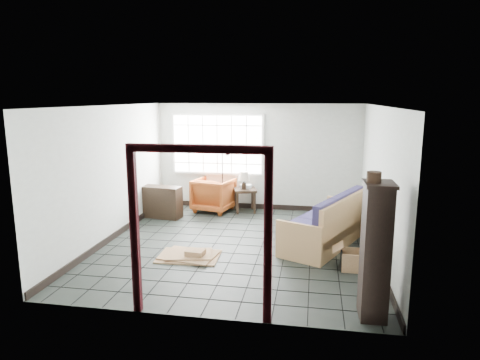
% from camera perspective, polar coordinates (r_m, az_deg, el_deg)
% --- Properties ---
extents(ground, '(5.50, 5.50, 0.00)m').
position_cam_1_polar(ground, '(8.18, -0.26, -8.65)').
color(ground, black).
rests_on(ground, ground).
extents(room_shell, '(5.02, 5.52, 2.61)m').
position_cam_1_polar(room_shell, '(7.81, -0.23, 3.11)').
color(room_shell, '#ABAFA8').
rests_on(room_shell, ground).
extents(window_panel, '(2.32, 0.08, 1.52)m').
position_cam_1_polar(window_panel, '(10.61, -3.02, 4.77)').
color(window_panel, silver).
rests_on(window_panel, ground).
extents(doorway_trim, '(1.80, 0.08, 2.20)m').
position_cam_1_polar(doorway_trim, '(5.25, -5.48, -4.21)').
color(doorway_trim, '#380C11').
rests_on(doorway_trim, ground).
extents(futon_sofa, '(1.71, 2.40, 1.00)m').
position_cam_1_polar(futon_sofa, '(8.25, 11.69, -6.09)').
color(futon_sofa, '#AC724D').
rests_on(futon_sofa, ground).
extents(armchair, '(1.03, 0.99, 0.89)m').
position_cam_1_polar(armchair, '(10.45, -3.52, -1.75)').
color(armchair, maroon).
rests_on(armchair, ground).
extents(side_table, '(0.64, 0.64, 0.57)m').
position_cam_1_polar(side_table, '(10.37, 0.68, -1.71)').
color(side_table, black).
rests_on(side_table, ground).
extents(table_lamp, '(0.31, 0.31, 0.43)m').
position_cam_1_polar(table_lamp, '(10.25, 0.53, 0.41)').
color(table_lamp, black).
rests_on(table_lamp, side_table).
extents(projector, '(0.27, 0.21, 0.09)m').
position_cam_1_polar(projector, '(10.39, 0.76, -0.86)').
color(projector, silver).
rests_on(projector, side_table).
extents(floor_lamp, '(0.42, 0.43, 1.59)m').
position_cam_1_polar(floor_lamp, '(10.29, -2.02, 0.35)').
color(floor_lamp, black).
rests_on(floor_lamp, ground).
extents(console_shelf, '(0.99, 0.50, 0.73)m').
position_cam_1_polar(console_shelf, '(10.06, -10.48, -2.89)').
color(console_shelf, black).
rests_on(console_shelf, ground).
extents(tall_shelf, '(0.38, 0.48, 1.75)m').
position_cam_1_polar(tall_shelf, '(5.61, 17.61, -8.92)').
color(tall_shelf, black).
rests_on(tall_shelf, ground).
extents(pot, '(0.23, 0.23, 0.13)m').
position_cam_1_polar(pot, '(5.35, 17.43, 0.38)').
color(pot, black).
rests_on(pot, tall_shelf).
extents(open_box, '(0.75, 0.39, 0.42)m').
position_cam_1_polar(open_box, '(7.29, 15.14, -10.29)').
color(open_box, '#896142').
rests_on(open_box, ground).
extents(cardboard_pile, '(1.09, 0.82, 0.15)m').
position_cam_1_polar(cardboard_pile, '(7.63, -6.72, -9.90)').
color(cardboard_pile, '#896142').
rests_on(cardboard_pile, ground).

